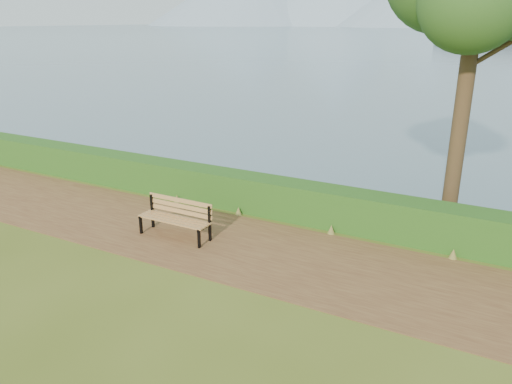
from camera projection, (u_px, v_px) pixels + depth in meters
The scene contains 4 objects.
ground at pixel (235, 252), 11.58m from camera, with size 140.00×140.00×0.00m, color #4D5819.
path at pixel (242, 247), 11.83m from camera, with size 40.00×3.40×0.01m, color brown.
hedge at pixel (283, 199), 13.58m from camera, with size 32.00×0.85×1.00m, color #224F16.
bench at pixel (177, 216), 12.28m from camera, with size 1.89×0.57×0.95m.
Camera 1 is at (5.39, -9.00, 5.12)m, focal length 35.00 mm.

